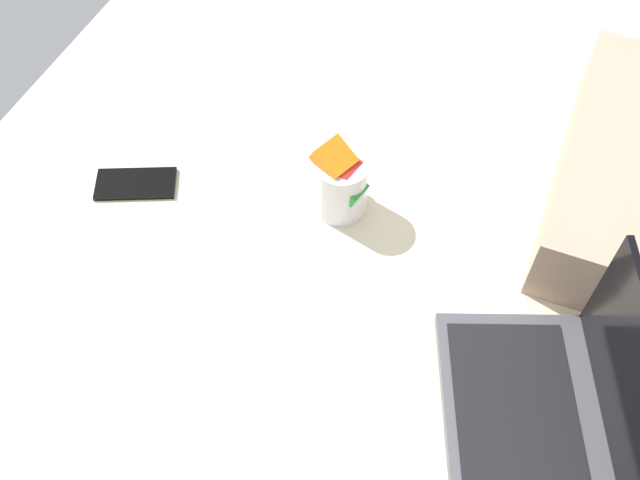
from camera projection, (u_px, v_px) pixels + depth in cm
name	position (u px, v px, depth cm)	size (l,w,h in cm)	color
bed_mattress	(363.00, 222.00, 136.19)	(180.00, 140.00, 18.00)	beige
laptop	(553.00, 410.00, 100.79)	(39.06, 33.31, 23.00)	#4C4C51
snack_cup	(340.00, 183.00, 122.10)	(9.88, 10.34, 14.17)	silver
cell_phone	(136.00, 184.00, 129.38)	(6.80, 14.00, 0.80)	black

